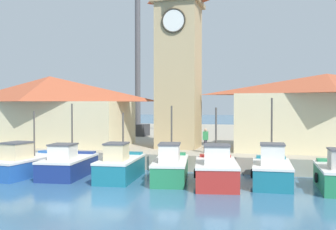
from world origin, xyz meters
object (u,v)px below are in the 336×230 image
Objects in this scene: fishing_boat_left_inner at (68,164)px; warehouse_left at (50,110)px; clock_tower at (179,48)px; warehouse_right at (327,111)px; fishing_boat_mid_right at (216,171)px; fishing_boat_mid_left at (120,166)px; fishing_boat_center at (171,167)px; port_crane_far at (140,59)px; fishing_boat_left_outer at (26,164)px; dock_worker_near_tower at (206,140)px; port_crane_near at (178,77)px; fishing_boat_right_inner at (272,171)px.

warehouse_left reaches higher than fishing_boat_left_inner.
clock_tower is 1.19× the size of warehouse_left.
warehouse_right is (20.99, 1.16, -0.08)m from warehouse_left.
fishing_boat_mid_right is at bearing -64.14° from clock_tower.
fishing_boat_left_inner is 3.29m from fishing_boat_mid_left.
fishing_boat_mid_right is (8.74, -0.32, 0.07)m from fishing_boat_left_inner.
port_crane_far is at bearing 113.95° from fishing_boat_center.
fishing_boat_left_inner reaches higher than fishing_boat_center.
warehouse_left is (-9.06, 7.54, 3.07)m from fishing_boat_mid_left.
fishing_boat_left_outer is 3.27× the size of dock_worker_near_tower.
dock_worker_near_tower is at bearing -71.75° from port_crane_near.
fishing_boat_right_inner is 18.93m from warehouse_left.
fishing_boat_right_inner reaches higher than fishing_boat_mid_left.
warehouse_right reaches higher than fishing_boat_mid_left.
fishing_boat_right_inner is at bearing 2.22° from fishing_boat_left_inner.
warehouse_left is at bearing 149.01° from fishing_boat_center.
fishing_boat_left_outer is 1.12× the size of fishing_boat_mid_right.
warehouse_left is at bearing 169.89° from dock_worker_near_tower.
fishing_boat_mid_left is 8.27m from fishing_boat_right_inner.
fishing_boat_mid_left is at bearing -143.91° from warehouse_right.
warehouse_left is 12.25m from port_crane_far.
warehouse_right reaches higher than fishing_boat_left_inner.
port_crane_far is 17.02m from dock_worker_near_tower.
dock_worker_near_tower is (7.27, 5.16, 1.16)m from fishing_boat_left_inner.
fishing_boat_right_inner is (14.11, 0.78, 0.06)m from fishing_boat_left_outer.
fishing_boat_right_inner is 0.22× the size of port_crane_far.
fishing_boat_mid_left is 2.86m from fishing_boat_center.
clock_tower reaches higher than fishing_boat_center.
port_crane_far is (-4.92, 17.86, 8.22)m from fishing_boat_mid_left.
port_crane_near is (-2.65, 25.33, 6.82)m from fishing_boat_mid_left.
fishing_boat_mid_left is 12.18m from warehouse_left.
fishing_boat_center is at bearing -77.61° from port_crane_near.
port_crane_far is (-13.18, 17.35, 8.20)m from fishing_boat_right_inner.
clock_tower reaches higher than warehouse_right.
fishing_boat_left_outer is at bearing -92.94° from port_crane_far.
fishing_boat_mid_left is at bearing -1.05° from fishing_boat_left_inner.
fishing_boat_left_inner is (2.57, 0.33, -0.00)m from fishing_boat_left_outer.
fishing_boat_mid_left is (5.86, 0.27, 0.05)m from fishing_boat_left_outer.
warehouse_right is at bearing 36.09° from fishing_boat_mid_left.
fishing_boat_center is 10.78m from clock_tower.
warehouse_left is at bearing 127.65° from fishing_boat_left_inner.
warehouse_right is at bearing 42.35° from fishing_boat_center.
port_crane_near is (-8.10, 25.58, 6.79)m from fishing_boat_mid_right.
port_crane_far reaches higher than fishing_boat_right_inner.
port_crane_far reaches higher than clock_tower.
clock_tower is at bearing 115.86° from fishing_boat_mid_right.
port_crane_near is at bearing 88.55° from fishing_boat_left_inner.
port_crane_far is 12.95× the size of dock_worker_near_tower.
port_crane_near is (-5.48, 24.92, 6.82)m from fishing_boat_center.
fishing_boat_mid_right is 11.82m from clock_tower.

